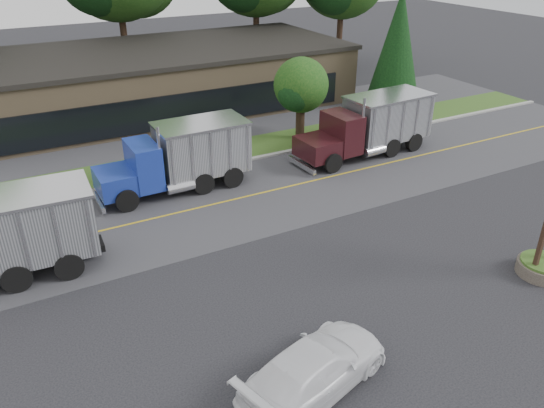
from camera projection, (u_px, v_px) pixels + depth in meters
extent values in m
plane|color=#34343A|center=(275.00, 320.00, 18.28)|extent=(140.00, 140.00, 0.00)
cube|color=#535358|center=(185.00, 211.00, 25.31)|extent=(60.00, 8.00, 0.02)
cube|color=gold|center=(185.00, 211.00, 25.31)|extent=(60.00, 0.12, 0.01)
cube|color=#9E9E99|center=(158.00, 179.00, 28.59)|extent=(60.00, 0.30, 0.12)
cube|color=#2F551D|center=(148.00, 167.00, 30.00)|extent=(60.00, 3.40, 0.03)
cube|color=#535358|center=(126.00, 140.00, 33.90)|extent=(60.00, 7.00, 0.02)
cube|color=#867052|center=(128.00, 84.00, 38.51)|extent=(32.00, 12.00, 4.00)
cylinder|color=#6B6054|center=(542.00, 268.00, 20.62)|extent=(1.90, 1.90, 0.50)
cylinder|color=#2F551D|center=(544.00, 262.00, 20.49)|extent=(1.70, 1.70, 0.10)
cylinder|color=#382619|center=(126.00, 51.00, 45.27)|extent=(0.56, 0.56, 5.41)
cylinder|color=#382619|center=(256.00, 42.00, 49.61)|extent=(0.56, 0.56, 5.10)
cylinder|color=#382619|center=(339.00, 41.00, 51.53)|extent=(0.56, 0.56, 4.59)
cylinder|color=#382619|center=(392.00, 98.00, 40.52)|extent=(0.44, 0.44, 1.00)
cone|color=black|center=(398.00, 42.00, 38.59)|extent=(3.74, 3.74, 7.65)
cylinder|color=#382619|center=(300.00, 124.00, 33.77)|extent=(0.56, 0.56, 1.86)
sphere|color=#113D10|center=(301.00, 85.00, 32.61)|extent=(3.40, 3.40, 3.40)
sphere|color=#113D10|center=(306.00, 89.00, 33.40)|extent=(2.55, 2.55, 2.55)
sphere|color=black|center=(296.00, 92.00, 32.28)|extent=(2.34, 2.34, 2.34)
cube|color=silver|center=(23.00, 227.00, 19.97)|extent=(5.18, 2.74, 2.50)
cube|color=silver|center=(15.00, 196.00, 19.37)|extent=(5.34, 2.90, 0.12)
cylinder|color=black|center=(39.00, 243.00, 21.70)|extent=(1.12, 0.40, 1.10)
cylinder|color=black|center=(43.00, 272.00, 19.86)|extent=(1.12, 0.40, 1.10)
cube|color=black|center=(180.00, 178.00, 27.29)|extent=(7.48, 1.08, 0.28)
cube|color=#1C329A|center=(116.00, 182.00, 25.65)|extent=(1.81, 2.32, 1.10)
cube|color=#1C329A|center=(144.00, 164.00, 26.00)|extent=(1.32, 2.41, 2.20)
cube|color=black|center=(131.00, 159.00, 25.57)|extent=(0.08, 2.10, 0.90)
cube|color=silver|center=(202.00, 148.00, 27.18)|extent=(4.49, 2.55, 2.50)
cube|color=silver|center=(200.00, 123.00, 26.58)|extent=(4.64, 2.70, 0.12)
cylinder|color=black|center=(115.00, 182.00, 26.87)|extent=(1.10, 0.36, 1.10)
cylinder|color=black|center=(127.00, 200.00, 25.08)|extent=(1.10, 0.36, 1.10)
cylinder|color=black|center=(201.00, 165.00, 28.88)|extent=(1.10, 0.36, 1.10)
cylinder|color=black|center=(218.00, 180.00, 27.10)|extent=(1.10, 0.36, 1.10)
cube|color=black|center=(367.00, 145.00, 31.56)|extent=(8.37, 1.50, 0.28)
cube|color=black|center=(318.00, 148.00, 29.62)|extent=(2.13, 2.42, 1.10)
cube|color=black|center=(342.00, 132.00, 30.10)|extent=(1.59, 2.48, 2.20)
cube|color=black|center=(333.00, 128.00, 29.62)|extent=(0.19, 2.10, 0.90)
cube|color=silver|center=(387.00, 117.00, 31.57)|extent=(5.12, 2.79, 2.50)
cube|color=silver|center=(390.00, 96.00, 30.97)|extent=(5.28, 2.95, 0.12)
cylinder|color=black|center=(308.00, 150.00, 30.82)|extent=(1.12, 0.42, 1.10)
cylinder|color=black|center=(333.00, 163.00, 29.09)|extent=(1.12, 0.42, 1.10)
cylinder|color=black|center=(377.00, 134.00, 33.27)|extent=(1.12, 0.42, 1.10)
cylinder|color=black|center=(403.00, 145.00, 31.54)|extent=(1.12, 0.42, 1.10)
imported|color=white|center=(315.00, 368.00, 15.28)|extent=(5.54, 3.48, 1.50)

